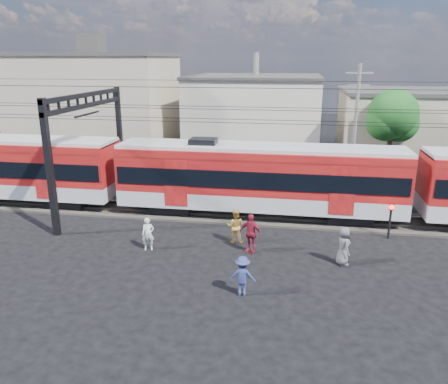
{
  "coord_description": "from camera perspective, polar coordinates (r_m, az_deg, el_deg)",
  "views": [
    {
      "loc": [
        2.06,
        -15.91,
        8.77
      ],
      "look_at": [
        -1.43,
        5.0,
        2.3
      ],
      "focal_mm": 35.0,
      "sensor_mm": 36.0,
      "label": 1
    }
  ],
  "objects": [
    {
      "name": "utility_pole_mid",
      "position": [
        31.44,
        16.77,
        8.52
      ],
      "size": [
        1.8,
        0.24,
        8.5
      ],
      "color": "slate",
      "rests_on": "ground"
    },
    {
      "name": "rail_far",
      "position": [
        26.19,
        4.44,
        -2.23
      ],
      "size": [
        70.0,
        0.12,
        0.12
      ],
      "primitive_type": "cube",
      "color": "#59544C",
      "rests_on": "track_bed"
    },
    {
      "name": "commuter_train",
      "position": [
        24.8,
        5.09,
        2.03
      ],
      "size": [
        50.3,
        3.08,
        4.17
      ],
      "color": "black",
      "rests_on": "ground"
    },
    {
      "name": "rail_near",
      "position": [
        24.79,
        4.13,
        -3.35
      ],
      "size": [
        70.0,
        0.12,
        0.12
      ],
      "primitive_type": "cube",
      "color": "#59544C",
      "rests_on": "track_bed"
    },
    {
      "name": "pedestrian_e",
      "position": [
        20.09,
        15.33,
        -6.81
      ],
      "size": [
        0.8,
        0.99,
        1.75
      ],
      "primitive_type": "imported",
      "rotation": [
        0.0,
        0.0,
        1.9
      ],
      "color": "#545459",
      "rests_on": "ground"
    },
    {
      "name": "tree_near",
      "position": [
        34.98,
        21.44,
        9.08
      ],
      "size": [
        3.82,
        3.64,
        6.72
      ],
      "color": "#382619",
      "rests_on": "ground"
    },
    {
      "name": "pedestrian_c",
      "position": [
        17.05,
        2.43,
        -10.9
      ],
      "size": [
        1.05,
        0.62,
        1.61
      ],
      "primitive_type": "imported",
      "rotation": [
        0.0,
        0.0,
        3.16
      ],
      "color": "navy",
      "rests_on": "ground"
    },
    {
      "name": "catenary",
      "position": [
        26.45,
        -14.68,
        8.53
      ],
      "size": [
        70.0,
        9.3,
        7.52
      ],
      "color": "black",
      "rests_on": "ground"
    },
    {
      "name": "crossing_signal",
      "position": [
        23.49,
        20.94,
        -2.77
      ],
      "size": [
        0.27,
        0.27,
        1.86
      ],
      "color": "black",
      "rests_on": "ground"
    },
    {
      "name": "building_midwest",
      "position": [
        43.4,
        4.1,
        10.17
      ],
      "size": [
        12.24,
        12.24,
        7.3
      ],
      "color": "beige",
      "rests_on": "ground"
    },
    {
      "name": "ground",
      "position": [
        18.28,
        1.88,
        -11.71
      ],
      "size": [
        120.0,
        120.0,
        0.0
      ],
      "primitive_type": "plane",
      "color": "black",
      "rests_on": "ground"
    },
    {
      "name": "building_mideast",
      "position": [
        42.03,
        26.12,
        7.59
      ],
      "size": [
        16.32,
        10.2,
        6.3
      ],
      "color": "tan",
      "rests_on": "ground"
    },
    {
      "name": "track_bed",
      "position": [
        25.53,
        4.28,
        -3.03
      ],
      "size": [
        70.0,
        3.4,
        0.12
      ],
      "primitive_type": "cube",
      "color": "#2D2823",
      "rests_on": "ground"
    },
    {
      "name": "pedestrian_b",
      "position": [
        21.63,
        1.48,
        -4.46
      ],
      "size": [
        0.86,
        0.68,
        1.74
      ],
      "primitive_type": "imported",
      "rotation": [
        0.0,
        0.0,
        3.17
      ],
      "color": "#B68B39",
      "rests_on": "ground"
    },
    {
      "name": "building_west",
      "position": [
        44.42,
        -16.29,
        11.0
      ],
      "size": [
        14.28,
        10.2,
        9.3
      ],
      "color": "tan",
      "rests_on": "ground"
    },
    {
      "name": "pedestrian_a",
      "position": [
        21.17,
        -9.88,
        -5.42
      ],
      "size": [
        0.67,
        0.54,
        1.59
      ],
      "primitive_type": "imported",
      "rotation": [
        0.0,
        0.0,
        0.31
      ],
      "color": "silver",
      "rests_on": "ground"
    },
    {
      "name": "pedestrian_d",
      "position": [
        20.57,
        3.48,
        -5.38
      ],
      "size": [
        1.21,
        0.85,
        1.91
      ],
      "primitive_type": "imported",
      "rotation": [
        0.0,
        0.0,
        -0.38
      ],
      "color": "maroon",
      "rests_on": "ground"
    }
  ]
}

